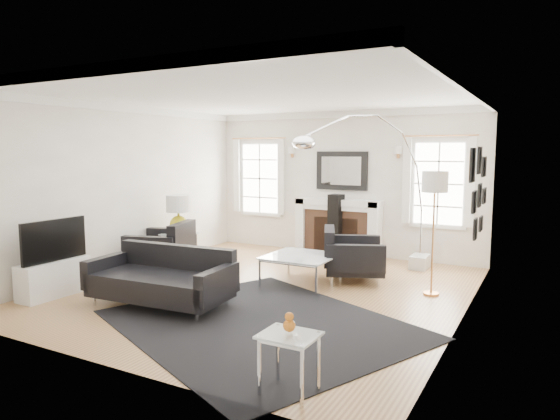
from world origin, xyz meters
The scene contains 25 objects.
floor centered at (0.00, 0.00, 0.00)m, with size 6.00×6.00×0.00m, color #91603D.
back_wall centered at (0.00, 3.00, 1.40)m, with size 5.50×0.04×2.80m, color white.
front_wall centered at (0.00, -3.00, 1.40)m, with size 5.50×0.04×2.80m, color white.
left_wall centered at (-2.75, 0.00, 1.40)m, with size 0.04×6.00×2.80m, color white.
right_wall centered at (2.75, 0.00, 1.40)m, with size 0.04×6.00×2.80m, color white.
ceiling centered at (0.00, 0.00, 2.80)m, with size 5.50×6.00×0.02m, color white.
crown_molding centered at (0.00, 0.00, 2.74)m, with size 5.50×6.00×0.12m, color white.
fireplace centered at (0.00, 2.79, 0.54)m, with size 1.70×0.69×1.11m.
mantel_mirror centered at (0.00, 2.95, 1.65)m, with size 1.05×0.07×0.75m.
window_left centered at (-1.85, 2.95, 1.46)m, with size 1.24×0.15×1.62m.
window_right centered at (1.85, 2.95, 1.46)m, with size 1.24×0.15×1.62m.
gallery_wall centered at (2.72, 1.30, 1.53)m, with size 0.04×1.73×1.29m.
tv_unit centered at (-2.44, -1.70, 0.33)m, with size 0.35×1.00×1.09m.
area_rug centered at (0.70, -1.33, 0.01)m, with size 3.36×2.80×0.01m, color black.
sofa centered at (-0.82, -1.28, 0.34)m, with size 1.97×1.01×0.62m.
armchair_left centered at (-2.13, 0.22, 0.38)m, with size 1.16×1.24×0.69m.
armchair_right centered at (0.89, 1.13, 0.38)m, with size 1.21×1.27×0.68m.
coffee_table centered at (0.32, 0.53, 0.42)m, with size 1.01×1.01×0.45m.
side_table_left centered at (-2.20, 0.69, 0.46)m, with size 0.51×0.51×0.56m.
nesting_table centered at (1.78, -2.65, 0.40)m, with size 0.47×0.40×0.52m.
gourd_lamp centered at (-2.20, 0.69, 0.96)m, with size 0.43×0.43×0.69m.
orange_vase centered at (1.78, -2.65, 0.61)m, with size 0.10×0.10×0.17m.
arc_floor_lamp centered at (0.88, 1.78, 1.48)m, with size 1.93×1.79×2.73m.
stick_floor_lamp centered at (2.20, 0.89, 1.52)m, with size 0.35×0.35×1.75m.
speaker_tower centered at (0.02, 2.65, 0.61)m, with size 0.24×0.24×1.21m, color black.
Camera 1 is at (3.62, -6.18, 2.02)m, focal length 32.00 mm.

